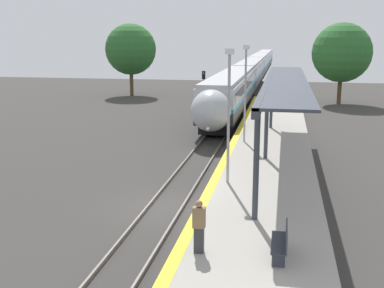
{
  "coord_description": "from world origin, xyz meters",
  "views": [
    {
      "loc": [
        4.71,
        -18.61,
        7.06
      ],
      "look_at": [
        0.58,
        2.86,
        2.16
      ],
      "focal_mm": 45.0,
      "sensor_mm": 36.0,
      "label": 1
    }
  ],
  "objects_px": {
    "train": "(255,68)",
    "lamppost_near": "(229,108)",
    "platform_bench": "(282,242)",
    "lamppost_mid": "(245,87)",
    "railway_signal": "(204,90)",
    "person_waiting": "(199,226)"
  },
  "relations": [
    {
      "from": "person_waiting",
      "to": "lamppost_mid",
      "type": "bearing_deg",
      "value": 89.99
    },
    {
      "from": "railway_signal",
      "to": "lamppost_near",
      "type": "bearing_deg",
      "value": -77.72
    },
    {
      "from": "platform_bench",
      "to": "lamppost_near",
      "type": "height_order",
      "value": "lamppost_near"
    },
    {
      "from": "platform_bench",
      "to": "person_waiting",
      "type": "relative_size",
      "value": 1.03
    },
    {
      "from": "lamppost_mid",
      "to": "lamppost_near",
      "type": "bearing_deg",
      "value": -90.0
    },
    {
      "from": "railway_signal",
      "to": "lamppost_near",
      "type": "height_order",
      "value": "lamppost_near"
    },
    {
      "from": "lamppost_mid",
      "to": "platform_bench",
      "type": "bearing_deg",
      "value": -81.22
    },
    {
      "from": "person_waiting",
      "to": "railway_signal",
      "type": "height_order",
      "value": "railway_signal"
    },
    {
      "from": "train",
      "to": "railway_signal",
      "type": "relative_size",
      "value": 22.95
    },
    {
      "from": "train",
      "to": "lamppost_mid",
      "type": "height_order",
      "value": "lamppost_mid"
    },
    {
      "from": "platform_bench",
      "to": "lamppost_mid",
      "type": "distance_m",
      "value": 15.76
    },
    {
      "from": "train",
      "to": "lamppost_near",
      "type": "relative_size",
      "value": 16.83
    },
    {
      "from": "train",
      "to": "person_waiting",
      "type": "distance_m",
      "value": 64.6
    },
    {
      "from": "train",
      "to": "lamppost_near",
      "type": "distance_m",
      "value": 57.59
    },
    {
      "from": "platform_bench",
      "to": "railway_signal",
      "type": "xyz_separation_m",
      "value": [
        -7.01,
        28.22,
        1.18
      ]
    },
    {
      "from": "train",
      "to": "railway_signal",
      "type": "distance_m",
      "value": 36.26
    },
    {
      "from": "train",
      "to": "person_waiting",
      "type": "xyz_separation_m",
      "value": [
        2.45,
        -64.56,
        -0.47
      ]
    },
    {
      "from": "lamppost_near",
      "to": "train",
      "type": "bearing_deg",
      "value": 92.45
    },
    {
      "from": "platform_bench",
      "to": "lamppost_near",
      "type": "xyz_separation_m",
      "value": [
        -2.37,
        6.92,
        2.76
      ]
    },
    {
      "from": "platform_bench",
      "to": "lamppost_mid",
      "type": "height_order",
      "value": "lamppost_mid"
    },
    {
      "from": "train",
      "to": "lamppost_mid",
      "type": "xyz_separation_m",
      "value": [
        2.46,
        -49.09,
        1.94
      ]
    },
    {
      "from": "platform_bench",
      "to": "person_waiting",
      "type": "distance_m",
      "value": 2.4
    }
  ]
}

